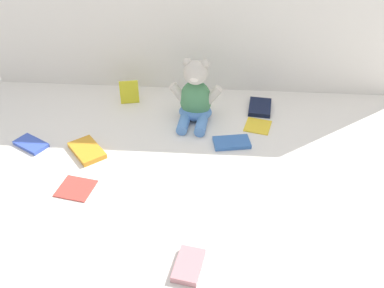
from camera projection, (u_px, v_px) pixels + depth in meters
ground_plane at (195, 150)px, 1.47m from camera, size 3.20×3.20×0.00m
teddy_bear at (195, 98)px, 1.57m from camera, size 0.20×0.18×0.24m
book_case_0 at (129, 92)px, 1.69m from camera, size 0.08×0.04×0.09m
book_case_1 at (258, 126)px, 1.58m from camera, size 0.11×0.11×0.01m
book_case_2 at (87, 150)px, 1.45m from camera, size 0.15×0.16×0.02m
book_case_3 at (76, 188)px, 1.31m from camera, size 0.12×0.12×0.01m
book_case_4 at (31, 144)px, 1.48m from camera, size 0.13×0.12×0.01m
book_case_5 at (260, 107)px, 1.67m from camera, size 0.10×0.13×0.02m
book_case_6 at (232, 143)px, 1.49m from camera, size 0.14×0.09×0.01m
book_case_7 at (189, 265)px, 1.07m from camera, size 0.08×0.12×0.02m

